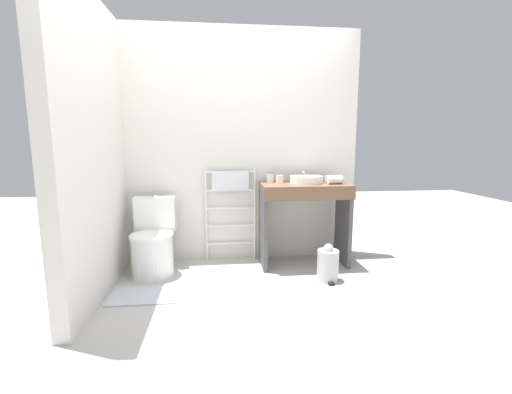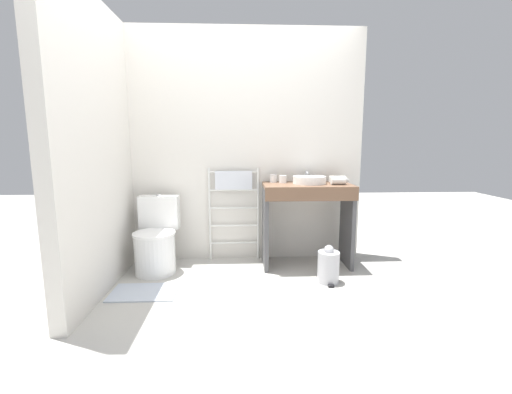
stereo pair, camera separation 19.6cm
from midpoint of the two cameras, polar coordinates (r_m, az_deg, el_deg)
The scene contains 13 objects.
ground_plane at distance 2.77m, azimuth -3.31°, elevation -18.57°, with size 12.00×12.00×0.00m, color #B2AFA8.
wall_back at distance 3.74m, azimuth -4.51°, elevation 8.29°, with size 2.59×0.12×2.46m, color silver.
wall_side at distance 3.26m, azimuth -26.53°, elevation 7.21°, with size 0.12×1.85×2.46m, color silver.
toilet at distance 3.55m, azimuth -18.33°, elevation -7.50°, with size 0.41×0.53×0.75m.
towel_radiator at distance 3.67m, azimuth -5.80°, elevation 0.44°, with size 0.55×0.06×1.01m.
vanity_counter at distance 3.57m, azimuth 6.50°, elevation -2.33°, with size 0.90×0.49×0.86m.
sink_basin at distance 3.56m, azimuth 6.82°, elevation 2.94°, with size 0.34×0.34×0.08m.
faucet at distance 3.72m, azimuth 6.26°, elevation 3.75°, with size 0.02×0.10×0.11m.
cup_near_wall at distance 3.63m, azimuth 0.80°, elevation 3.14°, with size 0.08×0.08×0.08m.
cup_near_edge at distance 3.59m, azimuth 2.44°, elevation 3.02°, with size 0.08×0.08×0.08m.
hair_dryer at distance 3.56m, azimuth 11.51°, elevation 2.87°, with size 0.19×0.19×0.09m.
trash_bin at distance 3.30m, azimuth 10.20°, elevation -11.03°, with size 0.20×0.23×0.36m.
bath_mat at distance 3.18m, azimuth -19.87°, elevation -15.18°, with size 0.56×0.36×0.01m, color #B2BCCC.
Camera 1 is at (-0.21, -2.44, 1.29)m, focal length 24.00 mm.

